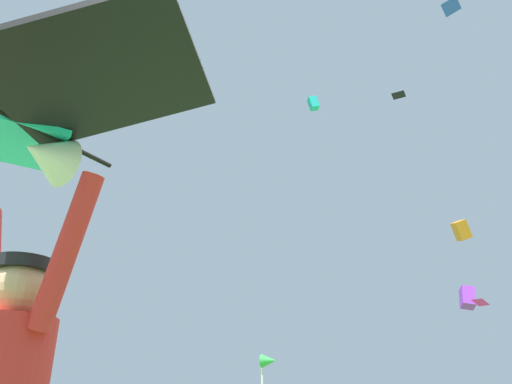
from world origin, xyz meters
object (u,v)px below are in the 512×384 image
held_stunt_kite (36,120)px  distant_kite_teal_high_right (313,103)px  distant_kite_black_high_left (399,95)px  marker_flag (268,369)px  distant_kite_magenta_low_right (481,302)px  distant_kite_purple_mid_right (467,298)px  distant_kite_orange_overhead_distant (461,230)px  distant_kite_blue_far_center (451,7)px

held_stunt_kite → distant_kite_teal_high_right: (-5.80, 23.07, 16.00)m
distant_kite_black_high_left → marker_flag: 30.18m
distant_kite_teal_high_right → distant_kite_black_high_left: (4.35, 6.69, 3.63)m
distant_kite_magenta_low_right → distant_kite_purple_mid_right: bearing=94.9°
distant_kite_black_high_left → marker_flag: (-0.62, -22.45, -20.16)m
distant_kite_orange_overhead_distant → marker_flag: size_ratio=0.83×
distant_kite_blue_far_center → distant_kite_purple_mid_right: (-2.06, 9.02, -14.52)m
distant_kite_magenta_low_right → distant_kite_blue_far_center: (1.28, 0.07, 16.51)m
distant_kite_purple_mid_right → distant_kite_orange_overhead_distant: distant_kite_orange_overhead_distant is taller
distant_kite_black_high_left → held_stunt_kite: bearing=-87.2°
distant_kite_magenta_low_right → distant_kite_black_high_left: size_ratio=0.52×
distant_kite_black_high_left → marker_flag: bearing=-91.6°
distant_kite_magenta_low_right → distant_kite_orange_overhead_distant: (-0.49, 11.20, 6.99)m
distant_kite_blue_far_center → distant_kite_orange_overhead_distant: distant_kite_blue_far_center is taller
distant_kite_blue_far_center → distant_kite_black_high_left: size_ratio=0.98×
distant_kite_black_high_left → distant_kite_teal_high_right: bearing=-123.0°
distant_kite_purple_mid_right → distant_kite_orange_overhead_distant: (0.29, 2.10, 5.00)m
distant_kite_magenta_low_right → distant_kite_orange_overhead_distant: 13.21m
distant_kite_blue_far_center → distant_kite_purple_mid_right: distant_kite_blue_far_center is taller
distant_kite_blue_far_center → distant_kite_teal_high_right: (-8.57, 0.64, -3.64)m
distant_kite_teal_high_right → distant_kite_magenta_low_right: bearing=-5.6°
distant_kite_blue_far_center → distant_kite_orange_overhead_distant: bearing=99.0°
held_stunt_kite → distant_kite_black_high_left: distant_kite_black_high_left is taller
distant_kite_purple_mid_right → marker_flag: size_ratio=0.76×
marker_flag → distant_kite_teal_high_right: bearing=103.3°
distant_kite_magenta_low_right → distant_kite_teal_high_right: (-7.29, 0.72, 12.87)m
distant_kite_magenta_low_right → distant_kite_teal_high_right: distant_kite_teal_high_right is taller
distant_kite_purple_mid_right → distant_kite_black_high_left: bearing=-142.0°
distant_kite_black_high_left → distant_kite_purple_mid_right: bearing=38.0°
distant_kite_purple_mid_right → distant_kite_teal_high_right: size_ratio=1.68×
distant_kite_teal_high_right → distant_kite_black_high_left: 8.76m
distant_kite_magenta_low_right → marker_flag: (-3.56, -15.04, -3.66)m
held_stunt_kite → distant_kite_purple_mid_right: 31.87m
held_stunt_kite → distant_kite_black_high_left: (-1.45, 29.76, 19.63)m
distant_kite_teal_high_right → marker_flag: bearing=-76.7°
distant_kite_magenta_low_right → distant_kite_blue_far_center: 16.56m
held_stunt_kite → distant_kite_orange_overhead_distant: bearing=88.3°
distant_kite_teal_high_right → distant_kite_orange_overhead_distant: (6.80, 10.48, -5.88)m
distant_kite_magenta_low_right → distant_kite_orange_overhead_distant: bearing=92.5°
distant_kite_teal_high_right → distant_kite_orange_overhead_distant: size_ratio=0.55×
distant_kite_magenta_low_right → distant_kite_teal_high_right: 14.81m
distant_kite_teal_high_right → marker_flag: distant_kite_teal_high_right is taller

